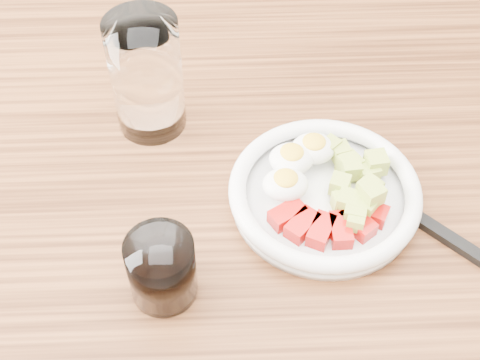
# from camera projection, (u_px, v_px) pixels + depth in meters

# --- Properties ---
(dining_table) EXTENTS (1.50, 0.90, 0.77)m
(dining_table) POSITION_uv_depth(u_px,v_px,m) (248.00, 253.00, 0.82)
(dining_table) COLOR brown
(dining_table) RESTS_ON ground
(bowl) EXTENTS (0.21, 0.21, 0.05)m
(bowl) POSITION_uv_depth(u_px,v_px,m) (324.00, 191.00, 0.73)
(bowl) COLOR white
(bowl) RESTS_ON dining_table
(fork) EXTENTS (0.17, 0.16, 0.01)m
(fork) POSITION_uv_depth(u_px,v_px,m) (472.00, 253.00, 0.70)
(fork) COLOR black
(fork) RESTS_ON dining_table
(water_glass) EXTENTS (0.08, 0.08, 0.15)m
(water_glass) POSITION_uv_depth(u_px,v_px,m) (147.00, 76.00, 0.77)
(water_glass) COLOR white
(water_glass) RESTS_ON dining_table
(coffee_glass) EXTENTS (0.07, 0.07, 0.08)m
(coffee_glass) POSITION_uv_depth(u_px,v_px,m) (162.00, 269.00, 0.65)
(coffee_glass) COLOR white
(coffee_glass) RESTS_ON dining_table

